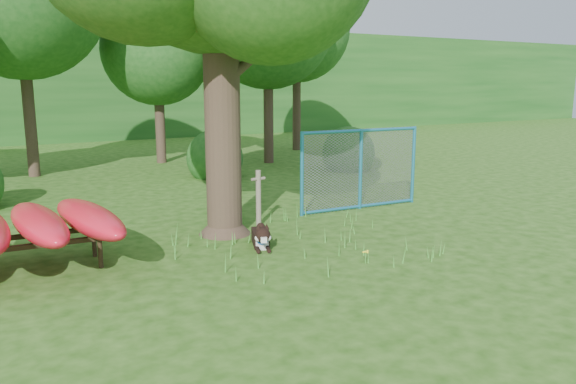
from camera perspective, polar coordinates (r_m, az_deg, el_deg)
ground at (r=9.39m, az=2.61°, el=-7.34°), size 80.00×80.00×0.00m
wooden_post at (r=11.71m, az=-3.02°, el=-0.47°), size 0.32×0.12×1.18m
kayak_rack at (r=9.75m, az=-26.26°, el=-3.15°), size 3.17×3.03×1.00m
husky_dog at (r=10.28m, az=-2.73°, el=-4.63°), size 0.63×1.11×0.53m
fence_section at (r=13.35m, az=7.38°, el=2.32°), size 3.26×0.21×3.17m
wildflower_clump at (r=9.47m, az=7.91°, el=-6.14°), size 0.10×0.11×0.22m
bg_tree_c at (r=21.48m, az=-13.18°, el=13.84°), size 4.00×4.00×6.12m
bg_tree_d at (r=21.05m, az=-2.06°, el=16.85°), size 4.80×4.80×7.50m
bg_tree_e at (r=25.13m, az=0.91°, el=16.25°), size 4.60×4.60×7.55m
shrub_right at (r=19.42m, az=6.13°, el=2.23°), size 1.80×1.80×1.80m
shrub_mid at (r=18.10m, az=-7.39°, el=1.55°), size 1.80×1.80×1.80m
wooded_hillside at (r=35.83m, az=-22.57°, el=10.30°), size 80.00×12.00×6.00m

